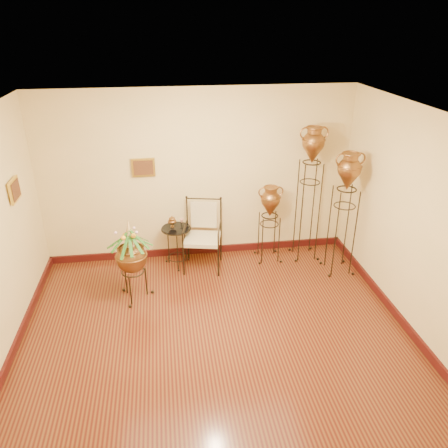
{
  "coord_description": "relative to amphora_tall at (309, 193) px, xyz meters",
  "views": [
    {
      "loc": [
        -0.54,
        -4.14,
        3.73
      ],
      "look_at": [
        0.25,
        1.3,
        1.1
      ],
      "focal_mm": 35.0,
      "sensor_mm": 36.0,
      "label": 1
    }
  ],
  "objects": [
    {
      "name": "ground",
      "position": [
        -1.76,
        -2.15,
        -1.15
      ],
      "size": [
        5.0,
        5.0,
        0.0
      ],
      "primitive_type": "plane",
      "color": "brown",
      "rests_on": "ground"
    },
    {
      "name": "room_shell",
      "position": [
        -1.76,
        -2.14,
        0.58
      ],
      "size": [
        5.02,
        5.02,
        2.81
      ],
      "color": "beige",
      "rests_on": "ground"
    },
    {
      "name": "amphora_tall",
      "position": [
        0.0,
        0.0,
        0.0
      ],
      "size": [
        0.57,
        0.57,
        2.25
      ],
      "rotation": [
        0.0,
        0.0,
        -0.36
      ],
      "color": "black",
      "rests_on": "ground"
    },
    {
      "name": "amphora_mid",
      "position": [
        0.39,
        -0.52,
        -0.15
      ],
      "size": [
        0.46,
        0.46,
        1.98
      ],
      "rotation": [
        0.0,
        0.0,
        -0.03
      ],
      "color": "black",
      "rests_on": "ground"
    },
    {
      "name": "amphora_short",
      "position": [
        -0.63,
        0.0,
        -0.49
      ],
      "size": [
        0.44,
        0.44,
        1.32
      ],
      "rotation": [
        0.0,
        0.0,
        -0.1
      ],
      "color": "black",
      "rests_on": "ground"
    },
    {
      "name": "planter_urn",
      "position": [
        -2.82,
        -0.85,
        -0.44
      ],
      "size": [
        0.87,
        0.87,
        1.28
      ],
      "rotation": [
        0.0,
        0.0,
        -0.33
      ],
      "color": "black",
      "rests_on": "ground"
    },
    {
      "name": "armchair",
      "position": [
        -1.75,
        -0.15,
        -0.58
      ],
      "size": [
        0.74,
        0.71,
        1.13
      ],
      "rotation": [
        0.0,
        0.0,
        -0.22
      ],
      "color": "black",
      "rests_on": "ground"
    },
    {
      "name": "side_table",
      "position": [
        -2.16,
        0.0,
        -0.79
      ],
      "size": [
        0.62,
        0.62,
        0.86
      ],
      "rotation": [
        0.0,
        0.0,
        0.42
      ],
      "color": "black",
      "rests_on": "ground"
    }
  ]
}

